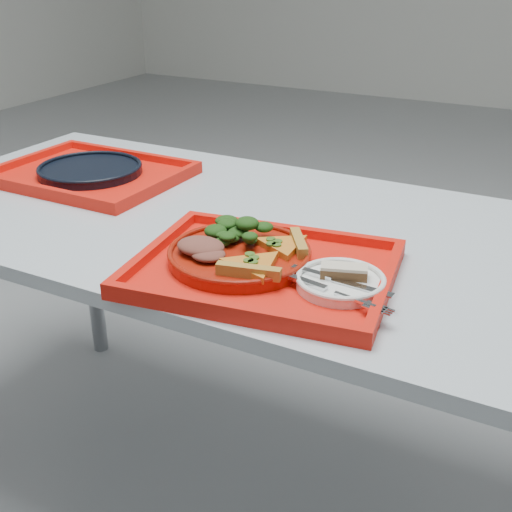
% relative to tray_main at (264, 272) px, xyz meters
% --- Properties ---
extents(ground, '(10.00, 10.00, 0.00)m').
position_rel_tray_main_xyz_m(ground, '(-0.20, 0.21, -0.76)').
color(ground, gray).
rests_on(ground, ground).
extents(table, '(1.60, 0.80, 0.75)m').
position_rel_tray_main_xyz_m(table, '(-0.20, 0.21, -0.08)').
color(table, '#AAB6BE').
rests_on(table, ground).
extents(tray_main, '(0.50, 0.41, 0.01)m').
position_rel_tray_main_xyz_m(tray_main, '(0.00, 0.00, 0.00)').
color(tray_main, red).
rests_on(tray_main, table).
extents(tray_far, '(0.45, 0.35, 0.01)m').
position_rel_tray_main_xyz_m(tray_far, '(-0.64, 0.28, 0.00)').
color(tray_far, red).
rests_on(tray_far, table).
extents(dinner_plate, '(0.26, 0.26, 0.02)m').
position_rel_tray_main_xyz_m(dinner_plate, '(-0.06, 0.01, 0.02)').
color(dinner_plate, maroon).
rests_on(dinner_plate, tray_main).
extents(side_plate, '(0.15, 0.15, 0.01)m').
position_rel_tray_main_xyz_m(side_plate, '(0.14, 0.00, 0.01)').
color(side_plate, white).
rests_on(side_plate, tray_main).
extents(navy_plate, '(0.26, 0.26, 0.02)m').
position_rel_tray_main_xyz_m(navy_plate, '(-0.64, 0.28, 0.01)').
color(navy_plate, black).
rests_on(navy_plate, tray_far).
extents(pizza_slice_a, '(0.13, 0.15, 0.02)m').
position_rel_tray_main_xyz_m(pizza_slice_a, '(-0.00, -0.04, 0.03)').
color(pizza_slice_a, gold).
rests_on(pizza_slice_a, dinner_plate).
extents(pizza_slice_b, '(0.15, 0.15, 0.02)m').
position_rel_tray_main_xyz_m(pizza_slice_b, '(0.01, 0.06, 0.03)').
color(pizza_slice_b, gold).
rests_on(pizza_slice_b, dinner_plate).
extents(salad_heap, '(0.10, 0.09, 0.05)m').
position_rel_tray_main_xyz_m(salad_heap, '(-0.08, 0.06, 0.05)').
color(salad_heap, black).
rests_on(salad_heap, dinner_plate).
extents(meat_portion, '(0.09, 0.07, 0.03)m').
position_rel_tray_main_xyz_m(meat_portion, '(-0.11, -0.03, 0.04)').
color(meat_portion, brown).
rests_on(meat_portion, dinner_plate).
extents(dessert_bar, '(0.08, 0.05, 0.02)m').
position_rel_tray_main_xyz_m(dessert_bar, '(0.15, 0.01, 0.03)').
color(dessert_bar, '#493118').
rests_on(dessert_bar, side_plate).
extents(knife, '(0.19, 0.03, 0.01)m').
position_rel_tray_main_xyz_m(knife, '(0.15, -0.01, 0.02)').
color(knife, silver).
rests_on(knife, side_plate).
extents(fork, '(0.19, 0.06, 0.01)m').
position_rel_tray_main_xyz_m(fork, '(0.15, -0.05, 0.02)').
color(fork, silver).
rests_on(fork, side_plate).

